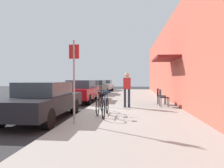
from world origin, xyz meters
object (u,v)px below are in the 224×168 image
object	(u,v)px
parked_car_3	(105,85)
pedestrian_standing	(127,87)
parked_car_0	(44,100)
bicycle_1	(100,104)
cafe_chair_1	(160,95)
parked_car_1	(81,91)
parking_meter	(98,91)
street_sign	(74,75)
bicycle_0	(105,107)
parked_car_2	(96,87)
cafe_chair_0	(163,97)

from	to	relation	value
parked_car_3	pedestrian_standing	xyz separation A→B (m)	(3.06, -14.09, 0.40)
parked_car_0	parked_car_3	size ratio (longest dim) A/B	1.00
bicycle_1	cafe_chair_1	bearing A→B (deg)	47.63
parked_car_1	bicycle_1	world-z (taller)	parked_car_1
parking_meter	street_sign	world-z (taller)	street_sign
bicycle_0	bicycle_1	distance (m)	0.69
parked_car_1	parked_car_2	size ratio (longest dim) A/B	1.00
bicycle_0	bicycle_1	xyz separation A→B (m)	(-0.31, 0.61, 0.00)
cafe_chair_1	bicycle_1	bearing A→B (deg)	-132.37
parked_car_1	parking_meter	xyz separation A→B (m)	(1.55, -2.59, 0.15)
parked_car_3	pedestrian_standing	bearing A→B (deg)	-77.76
parked_car_2	street_sign	xyz separation A→B (m)	(1.50, -11.97, 0.91)
street_sign	cafe_chair_1	size ratio (longest dim) A/B	2.99
parked_car_2	cafe_chair_0	bearing A→B (deg)	-58.41
parking_meter	cafe_chair_0	bearing A→B (deg)	1.79
pedestrian_standing	parked_car_3	bearing A→B (deg)	102.24
cafe_chair_1	parked_car_1	bearing A→B (deg)	162.07
bicycle_1	pedestrian_standing	size ratio (longest dim) A/B	1.01
bicycle_0	street_sign	bearing A→B (deg)	-121.90
parked_car_1	street_sign	bearing A→B (deg)	-77.18
parked_car_2	street_sign	bearing A→B (deg)	-82.86
parked_car_1	bicycle_1	distance (m)	5.09
parked_car_0	parked_car_3	xyz separation A→B (m)	(-0.00, 16.70, -0.00)
cafe_chair_0	parked_car_3	bearing A→B (deg)	109.47
parked_car_3	cafe_chair_1	distance (m)	13.64
parked_car_0	parked_car_1	xyz separation A→B (m)	(0.00, 5.51, 0.01)
parked_car_0	cafe_chair_1	size ratio (longest dim) A/B	5.06
bicycle_0	cafe_chair_1	world-z (taller)	bicycle_0
parked_car_2	street_sign	size ratio (longest dim) A/B	1.69
street_sign	cafe_chair_0	bearing A→B (deg)	50.91
parking_meter	street_sign	size ratio (longest dim) A/B	0.51
cafe_chair_1	parking_meter	bearing A→B (deg)	-162.68
street_sign	parked_car_2	bearing A→B (deg)	97.14
parked_car_1	bicycle_0	size ratio (longest dim) A/B	2.57
parked_car_3	bicycle_0	world-z (taller)	parked_car_3
parked_car_0	cafe_chair_0	bearing A→B (deg)	31.98
parked_car_0	parked_car_2	world-z (taller)	parked_car_0
parked_car_3	cafe_chair_0	bearing A→B (deg)	-70.53
parked_car_3	street_sign	world-z (taller)	street_sign
street_sign	bicycle_0	size ratio (longest dim) A/B	1.52
parked_car_0	bicycle_0	world-z (taller)	parked_car_0
parked_car_1	bicycle_1	size ratio (longest dim) A/B	2.57
parked_car_0	bicycle_0	distance (m)	2.34
parked_car_2	bicycle_0	world-z (taller)	parked_car_2
pedestrian_standing	cafe_chair_0	bearing A→B (deg)	13.16
parked_car_0	bicycle_1	distance (m)	2.18
parked_car_0	cafe_chair_1	xyz separation A→B (m)	(4.84, 3.94, -0.10)
parked_car_3	street_sign	size ratio (longest dim) A/B	1.69
parked_car_1	parked_car_3	xyz separation A→B (m)	(-0.00, 11.19, -0.02)
parked_car_0	parked_car_1	distance (m)	5.51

